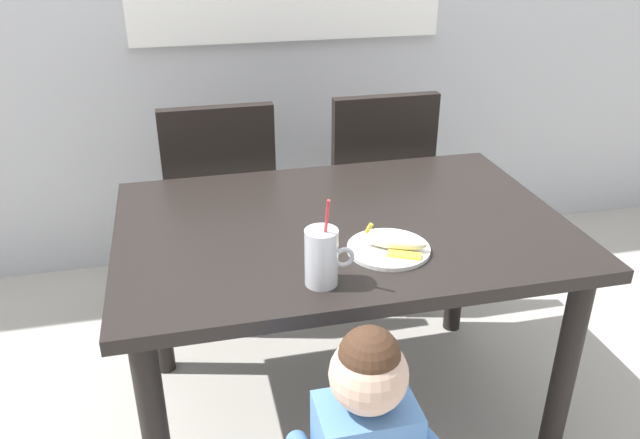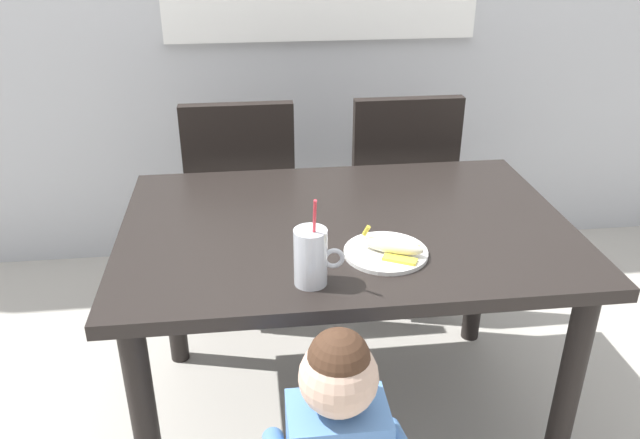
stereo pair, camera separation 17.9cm
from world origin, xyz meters
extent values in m
plane|color=#B7B2A8|center=(0.00, 0.00, 0.00)|extent=(24.00, 24.00, 0.00)
cube|color=black|center=(0.00, 0.00, 0.73)|extent=(1.34, 0.91, 0.04)
cylinder|color=black|center=(0.59, -0.37, 0.35)|extent=(0.07, 0.07, 0.71)
cylinder|color=black|center=(-0.59, 0.37, 0.35)|extent=(0.07, 0.07, 0.71)
cylinder|color=black|center=(0.59, 0.37, 0.35)|extent=(0.07, 0.07, 0.71)
cube|color=black|center=(-0.32, 0.78, 0.45)|extent=(0.44, 0.44, 0.06)
cube|color=black|center=(-0.32, 0.58, 0.72)|extent=(0.42, 0.05, 0.48)
cylinder|color=black|center=(-0.13, 0.97, 0.21)|extent=(0.04, 0.04, 0.42)
cylinder|color=black|center=(-0.51, 0.97, 0.21)|extent=(0.04, 0.04, 0.42)
cylinder|color=black|center=(-0.13, 0.59, 0.21)|extent=(0.04, 0.04, 0.42)
cylinder|color=black|center=(-0.51, 0.59, 0.21)|extent=(0.04, 0.04, 0.42)
cube|color=black|center=(0.33, 0.78, 0.45)|extent=(0.44, 0.44, 0.06)
cube|color=black|center=(0.33, 0.58, 0.72)|extent=(0.42, 0.05, 0.48)
cylinder|color=black|center=(0.52, 0.97, 0.21)|extent=(0.04, 0.04, 0.42)
cylinder|color=black|center=(0.14, 0.97, 0.21)|extent=(0.04, 0.04, 0.42)
cylinder|color=black|center=(0.52, 0.59, 0.21)|extent=(0.04, 0.04, 0.42)
cylinder|color=black|center=(0.14, 0.59, 0.21)|extent=(0.04, 0.04, 0.42)
sphere|color=beige|center=(-0.12, -0.66, 0.72)|extent=(0.17, 0.17, 0.17)
sphere|color=#472D1E|center=(-0.12, -0.66, 0.77)|extent=(0.13, 0.13, 0.13)
cylinder|color=silver|center=(-0.14, -0.33, 0.82)|extent=(0.08, 0.08, 0.15)
cylinder|color=white|center=(-0.14, -0.33, 0.79)|extent=(0.07, 0.07, 0.08)
torus|color=silver|center=(-0.08, -0.33, 0.82)|extent=(0.06, 0.01, 0.06)
cylinder|color=#E5333F|center=(-0.13, -0.33, 0.89)|extent=(0.01, 0.07, 0.21)
cylinder|color=white|center=(0.08, -0.21, 0.76)|extent=(0.23, 0.23, 0.01)
ellipsoid|color=#F4EAC6|center=(0.09, -0.22, 0.78)|extent=(0.17, 0.12, 0.04)
cube|color=yellow|center=(0.10, -0.26, 0.77)|extent=(0.09, 0.07, 0.01)
cube|color=yellow|center=(0.13, -0.19, 0.77)|extent=(0.09, 0.07, 0.01)
cylinder|color=yellow|center=(0.03, -0.18, 0.82)|extent=(0.03, 0.02, 0.03)
camera|label=1|loc=(-0.46, -1.65, 1.61)|focal=35.63mm
camera|label=2|loc=(-0.28, -1.68, 1.61)|focal=35.63mm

